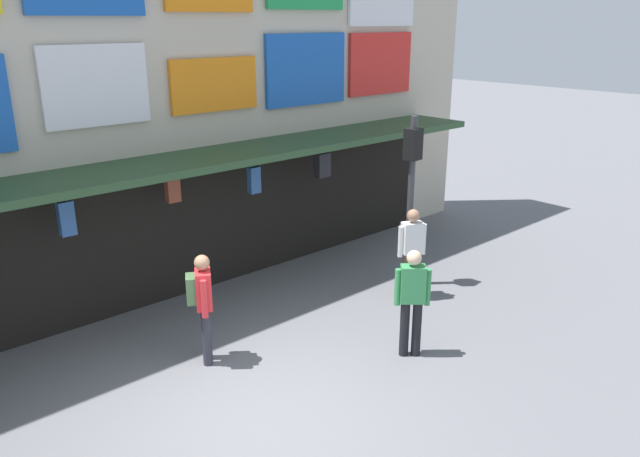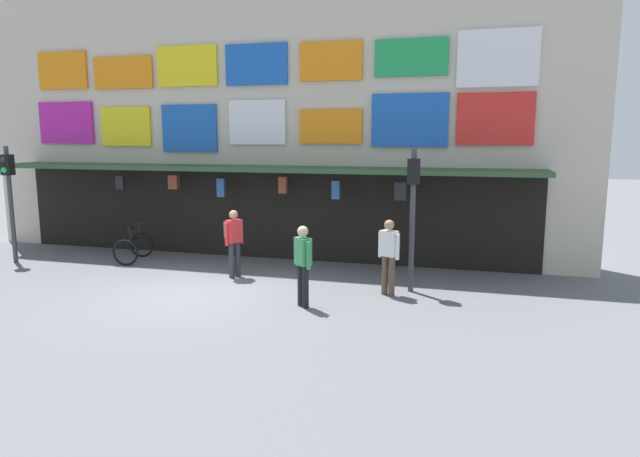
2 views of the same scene
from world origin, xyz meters
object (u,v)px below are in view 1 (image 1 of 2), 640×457
traffic_light_far (411,175)px  pedestrian_in_purple (411,247)px  pedestrian_in_yellow (412,297)px  pedestrian_in_blue (203,301)px

traffic_light_far → pedestrian_in_purple: traffic_light_far is taller
traffic_light_far → pedestrian_in_yellow: 2.92m
pedestrian_in_purple → pedestrian_in_blue: 3.98m
pedestrian_in_purple → pedestrian_in_blue: size_ratio=1.00×
pedestrian_in_purple → pedestrian_in_yellow: size_ratio=1.00×
pedestrian_in_blue → traffic_light_far: bearing=-1.4°
pedestrian_in_blue → pedestrian_in_yellow: bearing=-38.3°
pedestrian_in_purple → pedestrian_in_yellow: (-1.55, -1.34, -0.04)m
pedestrian_in_purple → pedestrian_in_yellow: 2.05m
traffic_light_far → pedestrian_in_purple: 1.31m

